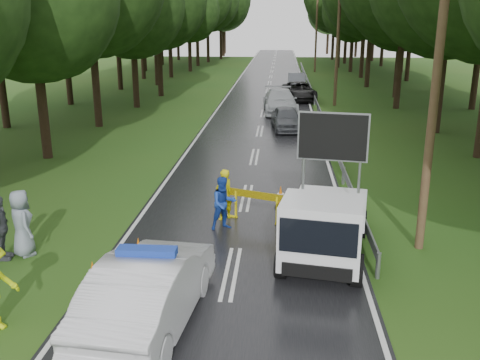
# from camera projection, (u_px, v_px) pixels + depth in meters

# --- Properties ---
(ground) EXTENTS (160.00, 160.00, 0.00)m
(ground) POSITION_uv_depth(u_px,v_px,m) (231.00, 273.00, 13.73)
(ground) COLOR #204F16
(ground) RESTS_ON ground
(road) EXTENTS (7.00, 140.00, 0.02)m
(road) POSITION_uv_depth(u_px,v_px,m) (266.00, 101.00, 42.35)
(road) COLOR black
(road) RESTS_ON ground
(guardrail) EXTENTS (0.12, 60.06, 0.70)m
(guardrail) POSITION_uv_depth(u_px,v_px,m) (313.00, 95.00, 41.61)
(guardrail) COLOR gray
(guardrail) RESTS_ON ground
(utility_pole_near) EXTENTS (1.40, 0.24, 10.00)m
(utility_pole_near) POSITION_uv_depth(u_px,v_px,m) (438.00, 67.00, 13.79)
(utility_pole_near) COLOR #4E3524
(utility_pole_near) RESTS_ON ground
(utility_pole_mid) EXTENTS (1.40, 0.24, 10.00)m
(utility_pole_mid) POSITION_uv_depth(u_px,v_px,m) (338.00, 36.00, 38.59)
(utility_pole_mid) COLOR #4E3524
(utility_pole_mid) RESTS_ON ground
(utility_pole_far) EXTENTS (1.40, 0.24, 10.00)m
(utility_pole_far) POSITION_uv_depth(u_px,v_px,m) (316.00, 29.00, 63.40)
(utility_pole_far) COLOR #4E3524
(utility_pole_far) RESTS_ON ground
(police_sedan) EXTENTS (2.21, 5.11, 1.80)m
(police_sedan) POSITION_uv_depth(u_px,v_px,m) (149.00, 291.00, 11.17)
(police_sedan) COLOR silver
(police_sedan) RESTS_ON ground
(work_truck) EXTENTS (2.83, 5.00, 3.78)m
(work_truck) POSITION_uv_depth(u_px,v_px,m) (325.00, 224.00, 14.26)
(work_truck) COLOR gray
(work_truck) RESTS_ON ground
(barrier) EXTENTS (2.33, 0.91, 1.02)m
(barrier) POSITION_uv_depth(u_px,v_px,m) (256.00, 199.00, 17.00)
(barrier) COLOR yellow
(barrier) RESTS_ON ground
(officer) EXTENTS (0.73, 0.71, 1.69)m
(officer) POSITION_uv_depth(u_px,v_px,m) (224.00, 195.00, 17.17)
(officer) COLOR #CFC50B
(officer) RESTS_ON ground
(civilian) EXTENTS (1.01, 0.93, 1.68)m
(civilian) POSITION_uv_depth(u_px,v_px,m) (224.00, 203.00, 16.39)
(civilian) COLOR #193CA2
(civilian) RESTS_ON ground
(bystander_mid) EXTENTS (0.63, 1.12, 1.81)m
(bystander_mid) POSITION_uv_depth(u_px,v_px,m) (0.00, 228.00, 14.28)
(bystander_mid) COLOR #46494F
(bystander_mid) RESTS_ON ground
(bystander_right) EXTENTS (1.05, 1.08, 1.87)m
(bystander_right) POSITION_uv_depth(u_px,v_px,m) (22.00, 223.00, 14.54)
(bystander_right) COLOR gray
(bystander_right) RESTS_ON ground
(queue_car_first) EXTENTS (2.01, 4.13, 1.36)m
(queue_car_first) POSITION_uv_depth(u_px,v_px,m) (286.00, 119.00, 31.09)
(queue_car_first) COLOR #3D4045
(queue_car_first) RESTS_ON ground
(queue_car_second) EXTENTS (2.60, 5.59, 1.58)m
(queue_car_second) POSITION_uv_depth(u_px,v_px,m) (280.00, 101.00, 36.81)
(queue_car_second) COLOR #9DA1A5
(queue_car_second) RESTS_ON ground
(queue_car_third) EXTENTS (2.93, 5.35, 1.42)m
(queue_car_third) POSITION_uv_depth(u_px,v_px,m) (299.00, 91.00, 42.45)
(queue_car_third) COLOR black
(queue_car_third) RESTS_ON ground
(queue_car_fourth) EXTENTS (1.53, 4.38, 1.44)m
(queue_car_fourth) POSITION_uv_depth(u_px,v_px,m) (296.00, 81.00, 49.07)
(queue_car_fourth) COLOR #3D4045
(queue_car_fourth) RESTS_ON ground
(cone_near_left) EXTENTS (0.33, 0.33, 0.70)m
(cone_near_left) POSITION_uv_depth(u_px,v_px,m) (93.00, 275.00, 12.92)
(cone_near_left) COLOR black
(cone_near_left) RESTS_ON ground
(cone_center) EXTENTS (0.37, 0.37, 0.79)m
(cone_center) POSITION_uv_depth(u_px,v_px,m) (197.00, 259.00, 13.68)
(cone_center) COLOR black
(cone_center) RESTS_ON ground
(cone_far) EXTENTS (0.39, 0.39, 0.82)m
(cone_far) POSITION_uv_depth(u_px,v_px,m) (280.00, 197.00, 18.30)
(cone_far) COLOR black
(cone_far) RESTS_ON ground
(cone_left_mid) EXTENTS (0.33, 0.33, 0.71)m
(cone_left_mid) POSITION_uv_depth(u_px,v_px,m) (139.00, 250.00, 14.29)
(cone_left_mid) COLOR black
(cone_left_mid) RESTS_ON ground
(cone_right) EXTENTS (0.31, 0.31, 0.65)m
(cone_right) POSITION_uv_depth(u_px,v_px,m) (325.00, 217.00, 16.73)
(cone_right) COLOR black
(cone_right) RESTS_ON ground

